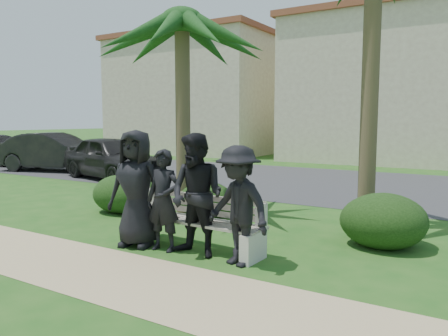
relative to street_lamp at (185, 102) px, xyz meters
The scene contains 19 objects.
ground 15.29m from the street_lamp, 53.13° to the right, with size 160.00×160.00×0.00m, color #1E5117.
footpath 16.74m from the street_lamp, 56.89° to the right, with size 30.00×1.60×0.01m, color tan.
asphalt_street 10.28m from the street_lamp, 23.96° to the right, with size 160.00×8.00×0.01m, color #2D2D30.
stucco_bldg_left 6.75m from the street_lamp, 116.57° to the left, with size 10.40×8.40×7.30m.
stucco_bldg_right 10.03m from the street_lamp, 36.87° to the left, with size 8.40×8.40×7.30m.
street_lamp is the anchor object (origin of this frame).
park_bench 15.57m from the street_lamp, 52.99° to the right, with size 2.38×0.65×0.83m.
man_a 15.26m from the street_lamp, 56.53° to the right, with size 0.93×0.60×1.90m, color black.
man_b 15.56m from the street_lamp, 54.80° to the right, with size 0.58×0.38×1.60m, color black.
man_c 15.86m from the street_lamp, 52.90° to the right, with size 0.90×0.70×1.86m, color black.
man_d 16.35m from the street_lamp, 50.92° to the right, with size 1.10×0.63×1.70m, color black.
hedge_a 12.81m from the street_lamp, 59.19° to the right, with size 1.35×1.11×0.88m, color black.
hedge_b 12.74m from the street_lamp, 60.18° to the right, with size 1.32×1.09×0.86m, color black.
hedge_c 13.44m from the street_lamp, 51.64° to the right, with size 1.23×1.01×0.80m, color black.
hedge_e 16.05m from the street_lamp, 42.02° to the right, with size 1.36×1.12×0.89m, color black.
hedge_f 15.92m from the street_lamp, 41.48° to the right, with size 1.35×1.12×0.88m, color black.
palm_left 12.73m from the street_lamp, 53.71° to the right, with size 3.00×3.00×5.04m.
car_a 7.55m from the street_lamp, 74.23° to the right, with size 1.78×4.43×1.51m, color black.
car_b 6.99m from the street_lamp, 105.60° to the right, with size 1.63×4.66×1.54m, color black.
Camera 1 is at (4.19, -5.84, 2.05)m, focal length 35.00 mm.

